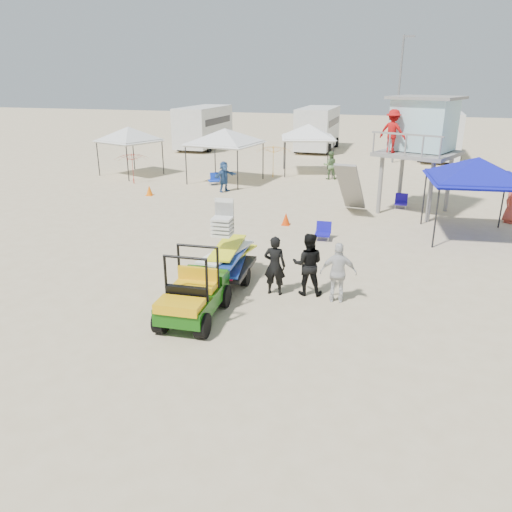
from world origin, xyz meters
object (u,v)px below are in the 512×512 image
(man_left, at_px, (275,266))
(lifeguard_tower, at_px, (418,129))
(surf_trailer, at_px, (225,254))
(utility_cart, at_px, (192,289))
(canopy_blue, at_px, (478,161))

(man_left, height_order, lifeguard_tower, lifeguard_tower)
(surf_trailer, relative_size, man_left, 1.52)
(utility_cart, bearing_deg, surf_trailer, 89.92)
(man_left, xyz_separation_m, canopy_blue, (5.52, 6.94, 1.96))
(surf_trailer, relative_size, canopy_blue, 0.73)
(utility_cart, height_order, lifeguard_tower, lifeguard_tower)
(canopy_blue, bearing_deg, utility_cart, -128.11)
(utility_cart, xyz_separation_m, canopy_blue, (7.04, 8.97, 1.97))
(utility_cart, bearing_deg, canopy_blue, 51.89)
(man_left, bearing_deg, lifeguard_tower, -109.84)
(utility_cart, relative_size, man_left, 1.43)
(utility_cart, xyz_separation_m, lifeguard_tower, (4.97, 12.22, 2.70))
(canopy_blue, bearing_deg, surf_trailer, -136.65)
(man_left, bearing_deg, utility_cart, 52.07)
(utility_cart, relative_size, lifeguard_tower, 0.50)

